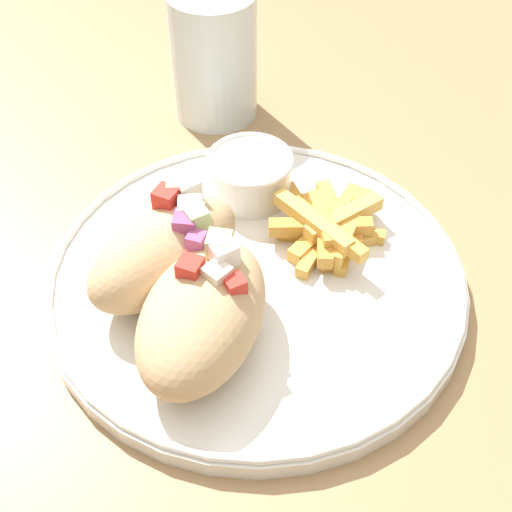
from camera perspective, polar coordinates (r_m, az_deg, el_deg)
The scene contains 7 objects.
table at distance 0.62m, azimuth 2.27°, elevation -5.44°, with size 1.16×1.16×0.70m.
plate at distance 0.54m, azimuth 0.00°, elevation -1.79°, with size 0.32×0.32×0.02m.
pita_sandwich_near at distance 0.47m, azimuth -4.29°, elevation -4.63°, with size 0.15×0.15×0.07m.
pita_sandwich_far at distance 0.51m, azimuth -7.25°, elevation 0.41°, with size 0.14×0.11×0.07m.
fries_pile at distance 0.56m, azimuth 5.75°, elevation 2.27°, with size 0.10×0.11×0.03m.
sauce_ramekin at distance 0.59m, azimuth -0.77°, elevation 6.55°, with size 0.07×0.07×0.04m.
water_glass at distance 0.69m, azimuth -3.37°, elevation 15.30°, with size 0.08×0.08×0.12m.
Camera 1 is at (-0.17, -0.34, 1.11)m, focal length 50.00 mm.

